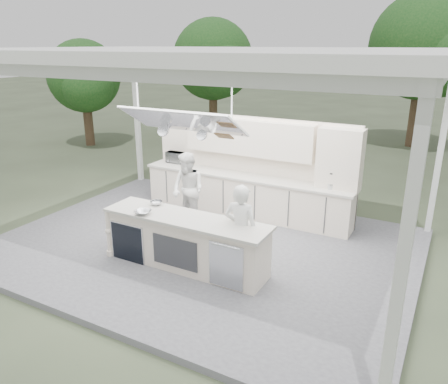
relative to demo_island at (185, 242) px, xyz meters
The scene contains 12 objects.
ground 1.10m from the demo_island, 101.07° to the left, with size 90.00×90.00×0.00m, color #4A553A.
stage_deck 1.07m from the demo_island, 101.07° to the left, with size 8.00×6.00×0.12m, color slate.
tent 3.25m from the demo_island, 101.05° to the left, with size 8.20×6.20×3.86m.
demo_island is the anchor object (origin of this frame).
back_counter 2.82m from the demo_island, 93.63° to the left, with size 5.08×0.72×0.95m.
back_wall_unit 3.19m from the demo_island, 84.98° to the left, with size 5.05×0.48×2.25m.
tree_cluster 11.02m from the demo_island, 91.82° to the left, with size 19.55×9.40×5.85m.
head_chef 1.08m from the demo_island, 11.88° to the left, with size 0.60×0.39×1.64m, color white.
sous_chef 1.93m from the demo_island, 121.00° to the left, with size 0.79×0.62×1.63m, color white.
toaster_oven 3.76m from the demo_island, 126.20° to the left, with size 0.50×0.34×0.28m, color silver.
bowl_large 0.91m from the demo_island, 161.56° to the right, with size 0.28×0.28×0.07m, color #AEB0B5.
bowl_small 0.98m from the demo_island, 161.80° to the left, with size 0.23×0.23×0.07m, color #B0B3B7.
Camera 1 is at (4.16, -6.78, 3.95)m, focal length 35.00 mm.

